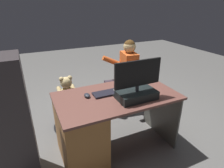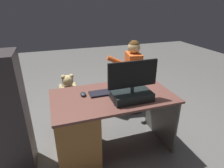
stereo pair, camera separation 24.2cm
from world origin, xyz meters
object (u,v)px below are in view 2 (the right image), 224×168
Objects in this scene: desk at (84,126)px; visitor_chair at (132,94)px; keyboard at (108,92)px; cup at (135,86)px; computer_mouse at (83,94)px; person at (128,71)px; teddy_bear at (68,87)px; tv_remote at (108,94)px; monitor at (132,89)px; office_chair_teddy at (71,109)px.

desk is 2.76× the size of visitor_chair.
keyboard is at bearing -167.49° from desk.
keyboard is 4.03× the size of cup.
cup is (-0.61, -0.04, 0.38)m from desk.
keyboard is 4.38× the size of computer_mouse.
computer_mouse is 0.09× the size of person.
computer_mouse is 1.25m from visitor_chair.
teddy_bear is 1.08m from visitor_chair.
person is at bearing -127.45° from keyboard.
desk reaches higher than visitor_chair.
desk is at bearing 3.50° from cup.
desk is 0.69m from teddy_bear.
desk is 0.45m from tv_remote.
monitor reaches higher than office_chair_teddy.
tv_remote is at bearing 53.47° from person.
monitor is 0.31m from keyboard.
computer_mouse is at bearing -47.91° from tv_remote.
tv_remote is 0.44× the size of teddy_bear.
monitor is 1.02m from teddy_bear.
teddy_bear is (0.36, -0.64, -0.14)m from tv_remote.
monitor is 5.31× the size of computer_mouse.
monitor is 1.21m from visitor_chair.
person is at bearing -171.76° from teddy_bear.
person is at bearing -111.54° from monitor.
cup is (-0.58, 0.06, 0.03)m from computer_mouse.
computer_mouse is at bearing 100.43° from teddy_bear.
teddy_bear is at bearing -79.57° from computer_mouse.
teddy_bear is 0.95m from person.
keyboard reaches higher than tv_remote.
office_chair_teddy is 1.03m from person.
monitor reaches higher than visitor_chair.
desk is 0.36m from computer_mouse.
keyboard is at bearing 122.82° from teddy_bear.
monitor is 4.89× the size of cup.
keyboard is at bearing 52.55° from person.
teddy_bear is (0.38, -0.59, -0.14)m from keyboard.
tv_remote is 0.97m from person.
person is at bearing -139.92° from computer_mouse.
visitor_chair is (-0.63, -0.74, -0.47)m from keyboard.
tv_remote is 0.86m from office_chair_teddy.
computer_mouse reaches higher than visitor_chair.
monitor reaches higher than tv_remote.
desk is 8.71× the size of tv_remote.
visitor_chair is (-0.94, -0.81, -0.13)m from desk.
keyboard reaches higher than desk.
person is at bearing -171.06° from office_chair_teddy.
computer_mouse is (0.28, -0.03, 0.01)m from keyboard.
monitor reaches higher than desk.
desk is at bearing 40.47° from visitor_chair.
office_chair_teddy is 0.33m from teddy_bear.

